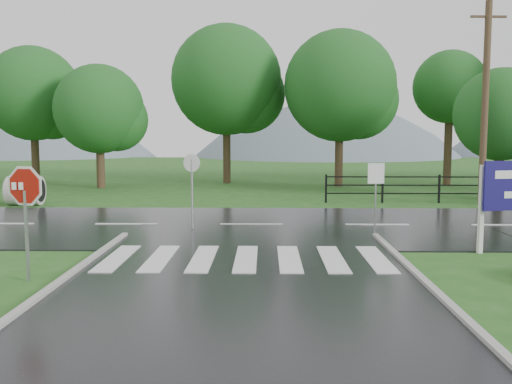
{
  "coord_description": "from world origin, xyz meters",
  "views": [
    {
      "loc": [
        0.45,
        -7.94,
        2.96
      ],
      "look_at": [
        0.21,
        6.0,
        1.5
      ],
      "focal_mm": 40.0,
      "sensor_mm": 36.0,
      "label": 1
    }
  ],
  "objects": [
    {
      "name": "fence_west",
      "position": [
        7.75,
        16.0,
        0.72
      ],
      "size": [
        9.58,
        0.08,
        1.2
      ],
      "color": "black",
      "rests_on": "ground"
    },
    {
      "name": "main_road",
      "position": [
        0.0,
        10.0,
        0.0
      ],
      "size": [
        90.0,
        8.0,
        0.04
      ],
      "primitive_type": "cube",
      "color": "black",
      "rests_on": "ground"
    },
    {
      "name": "reg_sign_small",
      "position": [
        3.54,
        7.98,
        1.5
      ],
      "size": [
        0.47,
        0.08,
        2.11
      ],
      "color": "#939399",
      "rests_on": "ground"
    },
    {
      "name": "entrance_tree_left",
      "position": [
        10.81,
        17.5,
        3.73
      ],
      "size": [
        4.08,
        4.08,
        5.79
      ],
      "color": "#3D2B1C",
      "rests_on": "ground"
    },
    {
      "name": "stop_sign",
      "position": [
        -4.3,
        3.14,
        1.72
      ],
      "size": [
        1.06,
        0.32,
        2.46
      ],
      "color": "#939399",
      "rests_on": "ground"
    },
    {
      "name": "treeline",
      "position": [
        1.0,
        24.0,
        0.0
      ],
      "size": [
        83.2,
        5.2,
        10.0
      ],
      "color": "#19521D",
      "rests_on": "ground"
    },
    {
      "name": "reg_sign_round",
      "position": [
        -1.78,
        9.14,
        1.46
      ],
      "size": [
        0.52,
        0.18,
        2.32
      ],
      "color": "#939399",
      "rests_on": "ground"
    },
    {
      "name": "ground",
      "position": [
        0.0,
        0.0,
        0.0
      ],
      "size": [
        120.0,
        120.0,
        0.0
      ],
      "primitive_type": "plane",
      "color": "#25581D",
      "rests_on": "ground"
    },
    {
      "name": "crosswalk",
      "position": [
        0.0,
        5.0,
        0.06
      ],
      "size": [
        6.5,
        2.8,
        0.02
      ],
      "color": "silver",
      "rests_on": "ground"
    },
    {
      "name": "utility_pole_east",
      "position": [
        9.33,
        15.5,
        4.16
      ],
      "size": [
        1.46,
        0.27,
        8.19
      ],
      "color": "#473523",
      "rests_on": "ground"
    },
    {
      "name": "hills",
      "position": [
        3.49,
        65.0,
        -15.54
      ],
      "size": [
        102.0,
        48.0,
        48.0
      ],
      "color": "slate",
      "rests_on": "ground"
    }
  ]
}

